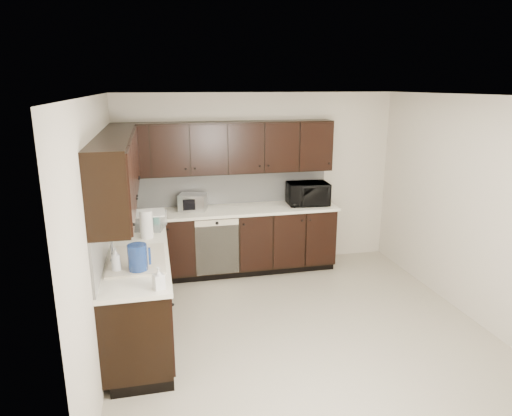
% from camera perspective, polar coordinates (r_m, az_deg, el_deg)
% --- Properties ---
extents(floor, '(4.00, 4.00, 0.00)m').
position_cam_1_polar(floor, '(5.25, 5.36, -14.61)').
color(floor, '#ADA58F').
rests_on(floor, ground).
extents(ceiling, '(4.00, 4.00, 0.00)m').
position_cam_1_polar(ceiling, '(4.56, 6.15, 13.83)').
color(ceiling, white).
rests_on(ceiling, wall_back).
extents(wall_back, '(4.00, 0.02, 2.50)m').
position_cam_1_polar(wall_back, '(6.62, 0.30, 3.40)').
color(wall_back, beige).
rests_on(wall_back, floor).
extents(wall_left, '(0.02, 4.00, 2.50)m').
position_cam_1_polar(wall_left, '(4.56, -18.94, -2.92)').
color(wall_left, beige).
rests_on(wall_left, floor).
extents(wall_right, '(0.02, 4.00, 2.50)m').
position_cam_1_polar(wall_right, '(5.69, 25.20, -0.02)').
color(wall_right, beige).
rests_on(wall_right, floor).
extents(wall_front, '(4.00, 0.02, 2.50)m').
position_cam_1_polar(wall_front, '(3.05, 17.81, -11.86)').
color(wall_front, beige).
rests_on(wall_front, floor).
extents(lower_cabinets, '(3.00, 2.80, 0.90)m').
position_cam_1_polar(lower_cabinets, '(5.87, -7.41, -6.84)').
color(lower_cabinets, black).
rests_on(lower_cabinets, floor).
extents(countertop, '(3.03, 2.83, 0.04)m').
position_cam_1_polar(countertop, '(5.70, -7.61, -2.13)').
color(countertop, white).
rests_on(countertop, lower_cabinets).
extents(backsplash, '(3.00, 2.80, 0.48)m').
position_cam_1_polar(backsplash, '(5.82, -9.94, 0.80)').
color(backsplash, '#ADADA9').
rests_on(backsplash, countertop).
extents(upper_cabinets, '(3.00, 2.80, 0.70)m').
position_cam_1_polar(upper_cabinets, '(5.59, -8.97, 6.45)').
color(upper_cabinets, black).
rests_on(upper_cabinets, wall_back).
extents(dishwasher, '(0.58, 0.04, 0.78)m').
position_cam_1_polar(dishwasher, '(6.13, -4.87, -4.46)').
color(dishwasher, beige).
rests_on(dishwasher, lower_cabinets).
extents(sink, '(0.54, 0.82, 0.42)m').
position_cam_1_polar(sink, '(4.64, -14.63, -7.10)').
color(sink, beige).
rests_on(sink, countertop).
extents(microwave, '(0.60, 0.42, 0.32)m').
position_cam_1_polar(microwave, '(6.54, 6.49, 1.79)').
color(microwave, black).
rests_on(microwave, countertop).
extents(soap_bottle_a, '(0.11, 0.11, 0.19)m').
position_cam_1_polar(soap_bottle_a, '(3.94, -12.08, -8.56)').
color(soap_bottle_a, gray).
rests_on(soap_bottle_a, countertop).
extents(soap_bottle_b, '(0.11, 0.11, 0.23)m').
position_cam_1_polar(soap_bottle_b, '(4.37, -17.12, -6.23)').
color(soap_bottle_b, gray).
rests_on(soap_bottle_b, countertop).
extents(toaster_oven, '(0.42, 0.36, 0.23)m').
position_cam_1_polar(toaster_oven, '(6.27, -7.91, 0.73)').
color(toaster_oven, '#B7B7BA').
rests_on(toaster_oven, countertop).
extents(storage_bin, '(0.55, 0.46, 0.19)m').
position_cam_1_polar(storage_bin, '(5.59, -13.83, -1.56)').
color(storage_bin, silver).
rests_on(storage_bin, countertop).
extents(blue_pitcher, '(0.21, 0.21, 0.26)m').
position_cam_1_polar(blue_pitcher, '(4.31, -14.57, -6.11)').
color(blue_pitcher, navy).
rests_on(blue_pitcher, countertop).
extents(teal_tumbler, '(0.09, 0.09, 0.18)m').
position_cam_1_polar(teal_tumbler, '(5.73, -12.42, -1.08)').
color(teal_tumbler, '#0C8B78').
rests_on(teal_tumbler, countertop).
extents(paper_towel_roll, '(0.15, 0.15, 0.31)m').
position_cam_1_polar(paper_towel_roll, '(5.23, -13.54, -1.98)').
color(paper_towel_roll, silver).
rests_on(paper_towel_roll, countertop).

